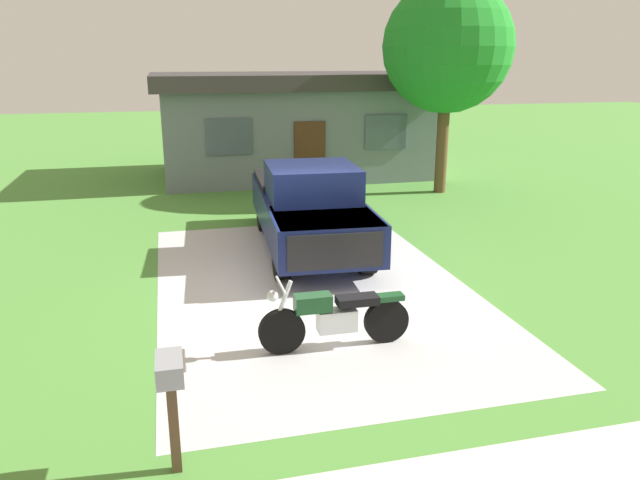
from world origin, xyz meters
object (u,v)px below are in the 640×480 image
Objects in this scene: pickup_truck at (309,205)px; mailbox at (171,384)px; motorcycle at (334,317)px; neighbor_house at (294,123)px; shade_tree at (448,47)px.

pickup_truck reaches higher than mailbox.
neighbor_house is at bearing 80.67° from motorcycle.
neighbor_house is (-3.77, 4.14, -2.51)m from shade_tree.
neighbor_house is at bearing 132.31° from shade_tree.
shade_tree is 6.13m from neighbor_house.
neighbor_house is (2.24, 13.65, 1.32)m from motorcycle.
motorcycle is 0.36× the size of shade_tree.
mailbox is at bearing -134.95° from motorcycle.
mailbox is at bearing -125.09° from shade_tree.
mailbox is (-3.01, -7.09, 0.03)m from pickup_truck.
mailbox is (-2.27, -2.27, 0.51)m from motorcycle.
shade_tree reaches higher than pickup_truck.
shade_tree is at bearing 57.71° from motorcycle.
mailbox is 0.20× the size of shade_tree.
pickup_truck is at bearing 67.00° from mailbox.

